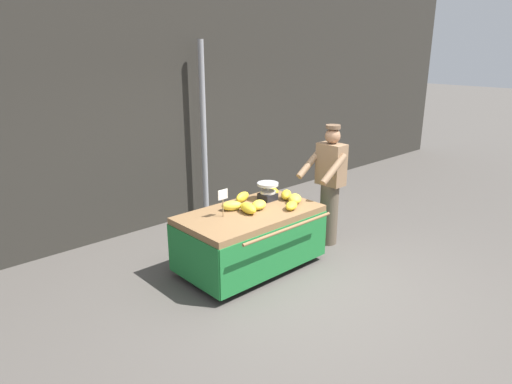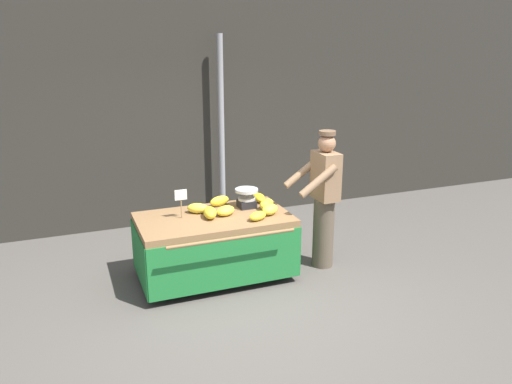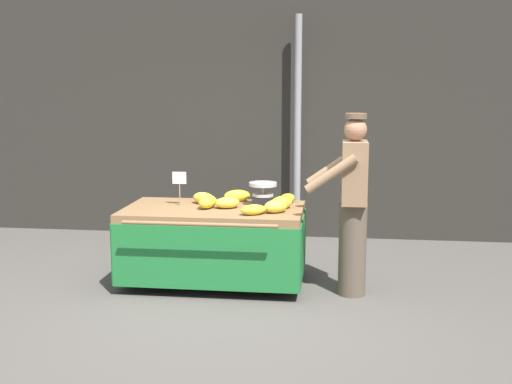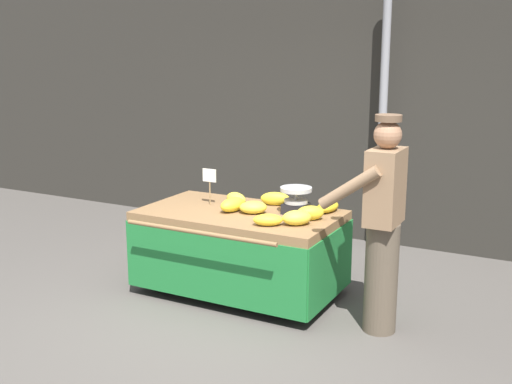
{
  "view_description": "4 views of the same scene",
  "coord_description": "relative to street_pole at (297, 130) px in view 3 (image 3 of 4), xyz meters",
  "views": [
    {
      "loc": [
        -3.72,
        -3.15,
        2.73
      ],
      "look_at": [
        0.02,
        0.93,
        0.96
      ],
      "focal_mm": 32.17,
      "sensor_mm": 36.0,
      "label": 1
    },
    {
      "loc": [
        -1.74,
        -4.49,
        2.74
      ],
      "look_at": [
        0.36,
        0.87,
        1.0
      ],
      "focal_mm": 35.49,
      "sensor_mm": 36.0,
      "label": 2
    },
    {
      "loc": [
        1.0,
        -5.14,
        1.96
      ],
      "look_at": [
        0.25,
        0.78,
        0.95
      ],
      "focal_mm": 44.03,
      "sensor_mm": 36.0,
      "label": 3
    },
    {
      "loc": [
        2.49,
        -3.91,
        2.19
      ],
      "look_at": [
        -0.06,
        0.9,
        0.95
      ],
      "focal_mm": 44.29,
      "sensor_mm": 36.0,
      "label": 4
    }
  ],
  "objects": [
    {
      "name": "banana_bunch_2",
      "position": [
        -0.01,
        -1.54,
        -0.59
      ],
      "size": [
        0.19,
        0.31,
        0.09
      ],
      "primitive_type": "ellipsoid",
      "rotation": [
        0.0,
        0.0,
        2.99
      ],
      "color": "gold",
      "rests_on": "banana_cart"
    },
    {
      "name": "banana_bunch_4",
      "position": [
        -0.76,
        -1.91,
        -0.57
      ],
      "size": [
        0.2,
        0.31,
        0.13
      ],
      "primitive_type": "ellipsoid",
      "rotation": [
        0.0,
        0.0,
        2.96
      ],
      "color": "yellow",
      "rests_on": "banana_cart"
    },
    {
      "name": "banana_bunch_0",
      "position": [
        -0.53,
        -1.53,
        -0.57
      ],
      "size": [
        0.29,
        0.19,
        0.12
      ],
      "primitive_type": "ellipsoid",
      "rotation": [
        0.0,
        0.0,
        1.9
      ],
      "color": "yellow",
      "rests_on": "banana_cart"
    },
    {
      "name": "banana_bunch_7",
      "position": [
        -0.85,
        -1.7,
        -0.58
      ],
      "size": [
        0.29,
        0.25,
        0.12
      ],
      "primitive_type": "ellipsoid",
      "rotation": [
        0.0,
        0.0,
        1.05
      ],
      "color": "yellow",
      "rests_on": "banana_cart"
    },
    {
      "name": "street_pole",
      "position": [
        0.0,
        0.0,
        0.0
      ],
      "size": [
        0.09,
        0.09,
        2.82
      ],
      "primitive_type": "cylinder",
      "color": "gray",
      "rests_on": "ground"
    },
    {
      "name": "vendor_person",
      "position": [
        0.64,
        -2.05,
        -0.54
      ],
      "size": [
        0.58,
        0.51,
        1.71
      ],
      "color": "brown",
      "rests_on": "ground"
    },
    {
      "name": "banana_bunch_1",
      "position": [
        -0.27,
        -2.18,
        -0.59
      ],
      "size": [
        0.28,
        0.24,
        0.1
      ],
      "primitive_type": "ellipsoid",
      "rotation": [
        0.0,
        0.0,
        2.07
      ],
      "color": "yellow",
      "rests_on": "banana_cart"
    },
    {
      "name": "price_sign",
      "position": [
        -1.07,
        -1.81,
        -0.39
      ],
      "size": [
        0.14,
        0.01,
        0.34
      ],
      "color": "#997A51",
      "rests_on": "banana_cart"
    },
    {
      "name": "banana_cart",
      "position": [
        -0.71,
        -1.89,
        -0.85
      ],
      "size": [
        1.78,
        1.2,
        0.77
      ],
      "color": "olive",
      "rests_on": "ground"
    },
    {
      "name": "back_wall",
      "position": [
        -0.52,
        0.34,
        0.59
      ],
      "size": [
        16.0,
        0.24,
        4.0
      ],
      "primitive_type": "cube",
      "color": "#2D2B26",
      "rests_on": "ground"
    },
    {
      "name": "weighing_scale",
      "position": [
        -0.24,
        -1.71,
        -0.52
      ],
      "size": [
        0.28,
        0.28,
        0.23
      ],
      "color": "black",
      "rests_on": "banana_cart"
    },
    {
      "name": "banana_bunch_5",
      "position": [
        -0.56,
        -1.89,
        -0.58
      ],
      "size": [
        0.29,
        0.27,
        0.11
      ],
      "primitive_type": "ellipsoid",
      "rotation": [
        0.0,
        0.0,
        2.1
      ],
      "color": "yellow",
      "rests_on": "banana_cart"
    },
    {
      "name": "banana_bunch_6",
      "position": [
        -0.07,
        -2.05,
        -0.58
      ],
      "size": [
        0.29,
        0.29,
        0.12
      ],
      "primitive_type": "ellipsoid",
      "rotation": [
        0.0,
        0.0,
        2.32
      ],
      "color": "yellow",
      "rests_on": "banana_cart"
    },
    {
      "name": "banana_bunch_3",
      "position": [
        -0.04,
        -1.86,
        -0.57
      ],
      "size": [
        0.27,
        0.25,
        0.12
      ],
      "primitive_type": "ellipsoid",
      "rotation": [
        0.0,
        0.0,
        2.22
      ],
      "color": "yellow",
      "rests_on": "banana_cart"
    },
    {
      "name": "ground_plane",
      "position": [
        -0.52,
        -2.71,
        -1.41
      ],
      "size": [
        60.0,
        60.0,
        0.0
      ],
      "primitive_type": "plane",
      "color": "#514C47"
    }
  ]
}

